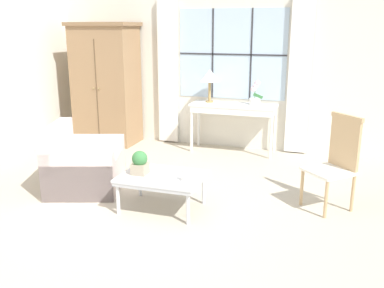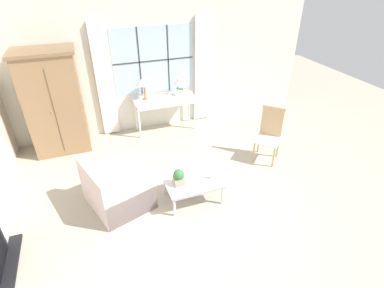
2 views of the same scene
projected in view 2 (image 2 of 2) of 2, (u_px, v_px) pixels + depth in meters
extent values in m
plane|color=#B2A893|center=(206.00, 207.00, 4.73)|extent=(14.00, 14.00, 0.00)
cube|color=silver|center=(154.00, 66.00, 6.43)|extent=(7.20, 0.06, 2.80)
cube|color=silver|center=(154.00, 61.00, 6.34)|extent=(1.74, 0.01, 1.41)
cube|color=#2D2D33|center=(139.00, 62.00, 6.24)|extent=(0.02, 0.02, 1.41)
cube|color=#2D2D33|center=(168.00, 59.00, 6.43)|extent=(0.02, 0.02, 1.41)
cube|color=#2D2D33|center=(154.00, 61.00, 6.33)|extent=(1.74, 0.02, 0.02)
cube|color=white|center=(105.00, 82.00, 6.15)|extent=(0.34, 0.06, 2.38)
cube|color=white|center=(202.00, 70.00, 6.78)|extent=(0.34, 0.06, 2.38)
cube|color=black|center=(3.00, 267.00, 3.78)|extent=(0.34, 1.01, 0.04)
cube|color=#93704C|center=(55.00, 105.00, 5.72)|extent=(1.01, 0.64, 1.96)
cube|color=olive|center=(41.00, 51.00, 5.20)|extent=(1.09, 0.70, 0.06)
cube|color=brown|center=(55.00, 113.00, 5.48)|extent=(0.01, 0.01, 1.65)
sphere|color=#997F4C|center=(51.00, 112.00, 5.44)|extent=(0.03, 0.03, 0.03)
sphere|color=#997F4C|center=(57.00, 111.00, 5.47)|extent=(0.03, 0.03, 0.03)
cube|color=white|center=(165.00, 99.00, 6.54)|extent=(1.35, 0.47, 0.03)
cube|color=white|center=(165.00, 101.00, 6.57)|extent=(1.29, 0.45, 0.10)
cylinder|color=white|center=(139.00, 123.00, 6.40)|extent=(0.04, 0.04, 0.74)
cylinder|color=white|center=(195.00, 114.00, 6.77)|extent=(0.04, 0.04, 0.74)
cylinder|color=white|center=(136.00, 115.00, 6.71)|extent=(0.04, 0.04, 0.74)
cylinder|color=white|center=(189.00, 107.00, 7.08)|extent=(0.04, 0.04, 0.74)
cylinder|color=#9E7F47|center=(145.00, 99.00, 6.45)|extent=(0.12, 0.12, 0.02)
cylinder|color=#9E7F47|center=(145.00, 92.00, 6.37)|extent=(0.04, 0.04, 0.31)
cone|color=white|center=(144.00, 80.00, 6.24)|extent=(0.31, 0.31, 0.19)
cylinder|color=white|center=(178.00, 93.00, 6.65)|extent=(0.17, 0.17, 0.10)
cylinder|color=#38753D|center=(177.00, 85.00, 6.55)|extent=(0.01, 0.01, 0.26)
cube|color=#38753D|center=(180.00, 89.00, 6.62)|extent=(0.16, 0.02, 0.09)
sphere|color=silver|center=(176.00, 85.00, 6.55)|extent=(0.09, 0.09, 0.09)
sphere|color=silver|center=(177.00, 82.00, 6.53)|extent=(0.09, 0.09, 0.09)
sphere|color=silver|center=(178.00, 80.00, 6.51)|extent=(0.09, 0.09, 0.09)
cube|color=beige|center=(119.00, 192.00, 4.71)|extent=(1.09, 1.16, 0.44)
cube|color=beige|center=(94.00, 180.00, 4.32)|extent=(0.45, 0.94, 0.37)
cube|color=beige|center=(108.00, 177.00, 4.92)|extent=(0.85, 0.45, 0.58)
cube|color=beige|center=(130.00, 201.00, 4.43)|extent=(0.85, 0.45, 0.58)
cube|color=white|center=(267.00, 140.00, 5.66)|extent=(0.62, 0.62, 0.03)
cube|color=tan|center=(272.00, 122.00, 5.66)|extent=(0.31, 0.31, 0.55)
cube|color=tan|center=(274.00, 108.00, 5.51)|extent=(0.33, 0.34, 0.05)
cylinder|color=tan|center=(274.00, 157.00, 5.56)|extent=(0.04, 0.04, 0.42)
cylinder|color=tan|center=(254.00, 153.00, 5.70)|extent=(0.04, 0.04, 0.42)
cylinder|color=tan|center=(278.00, 148.00, 5.86)|extent=(0.04, 0.04, 0.42)
cylinder|color=tan|center=(259.00, 143.00, 6.00)|extent=(0.04, 0.04, 0.42)
cube|color=silver|center=(193.00, 180.00, 4.72)|extent=(0.89, 0.66, 0.03)
cube|color=#B1B3B8|center=(193.00, 181.00, 4.74)|extent=(0.87, 0.64, 0.04)
cylinder|color=silver|center=(174.00, 206.00, 4.48)|extent=(0.04, 0.04, 0.37)
cylinder|color=silver|center=(222.00, 195.00, 4.71)|extent=(0.04, 0.04, 0.37)
cylinder|color=silver|center=(165.00, 184.00, 4.93)|extent=(0.04, 0.04, 0.37)
cylinder|color=silver|center=(209.00, 174.00, 5.16)|extent=(0.04, 0.04, 0.37)
cube|color=tan|center=(179.00, 181.00, 4.58)|extent=(0.16, 0.16, 0.12)
sphere|color=#38753D|center=(179.00, 175.00, 4.52)|extent=(0.17, 0.17, 0.17)
cylinder|color=silver|center=(212.00, 178.00, 4.73)|extent=(0.08, 0.08, 0.01)
cylinder|color=silver|center=(212.00, 175.00, 4.69)|extent=(0.06, 0.06, 0.11)
cylinder|color=black|center=(212.00, 172.00, 4.66)|extent=(0.00, 0.00, 0.01)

